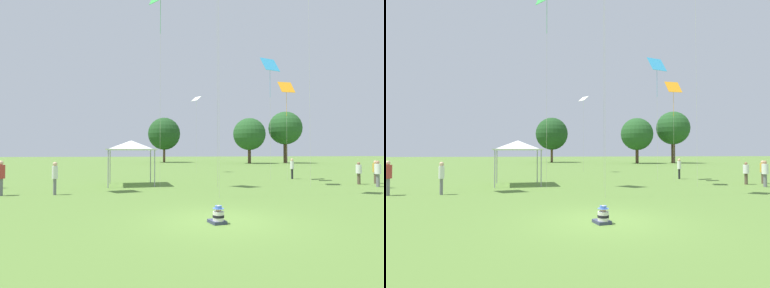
# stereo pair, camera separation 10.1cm
# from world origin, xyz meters

# --- Properties ---
(ground_plane) EXTENTS (300.00, 300.00, 0.00)m
(ground_plane) POSITION_xyz_m (0.00, 0.00, 0.00)
(ground_plane) COLOR #567A33
(seated_toddler) EXTENTS (0.54, 0.62, 0.57)m
(seated_toddler) POSITION_xyz_m (-0.14, -0.35, 0.23)
(seated_toddler) COLOR #383D56
(seated_toddler) RESTS_ON ground
(person_standing_0) EXTENTS (0.31, 0.31, 1.70)m
(person_standing_0) POSITION_xyz_m (9.93, 13.78, 1.03)
(person_standing_0) COLOR black
(person_standing_0) RESTS_ON ground
(person_standing_1) EXTENTS (0.40, 0.40, 1.71)m
(person_standing_1) POSITION_xyz_m (-6.89, 7.16, 1.05)
(person_standing_1) COLOR slate
(person_standing_1) RESTS_ON ground
(person_standing_2) EXTENTS (0.47, 0.47, 1.63)m
(person_standing_2) POSITION_xyz_m (13.89, 9.33, 0.97)
(person_standing_2) COLOR brown
(person_standing_2) RESTS_ON ground
(person_standing_3) EXTENTS (0.52, 0.52, 1.54)m
(person_standing_3) POSITION_xyz_m (12.38, 9.09, 0.91)
(person_standing_3) COLOR brown
(person_standing_3) RESTS_ON ground
(person_standing_4) EXTENTS (0.54, 0.54, 1.68)m
(person_standing_4) POSITION_xyz_m (12.47, 7.51, 1.00)
(person_standing_4) COLOR slate
(person_standing_4) RESTS_ON ground
(person_standing_5) EXTENTS (0.41, 0.41, 1.79)m
(person_standing_5) POSITION_xyz_m (-9.52, 7.28, 1.06)
(person_standing_5) COLOR slate
(person_standing_5) RESTS_ON ground
(canopy_tent) EXTENTS (3.38, 3.38, 3.01)m
(canopy_tent) POSITION_xyz_m (-3.14, 11.27, 2.67)
(canopy_tent) COLOR white
(canopy_tent) RESTS_ON ground
(kite_0) EXTENTS (1.18, 0.76, 7.71)m
(kite_0) POSITION_xyz_m (8.57, 12.00, 7.09)
(kite_0) COLOR orange
(kite_0) RESTS_ON ground
(kite_1) EXTENTS (1.13, 1.17, 8.48)m
(kite_1) POSITION_xyz_m (3.58, 23.25, 7.96)
(kite_1) COLOR white
(kite_1) RESTS_ON ground
(kite_2) EXTENTS (1.56, 1.12, 9.89)m
(kite_2) POSITION_xyz_m (7.74, 13.13, 9.13)
(kite_2) COLOR #339EDB
(kite_2) RESTS_ON ground
(distant_tree_0) EXTENTS (6.50, 6.50, 9.18)m
(distant_tree_0) POSITION_xyz_m (19.13, 48.15, 5.90)
(distant_tree_0) COLOR #473323
(distant_tree_0) RESTS_ON ground
(distant_tree_1) EXTENTS (6.87, 6.87, 10.74)m
(distant_tree_1) POSITION_xyz_m (27.23, 48.73, 7.26)
(distant_tree_1) COLOR #473323
(distant_tree_1) RESTS_ON ground
(distant_tree_2) EXTENTS (7.19, 7.19, 9.99)m
(distant_tree_2) POSITION_xyz_m (2.65, 57.40, 6.38)
(distant_tree_2) COLOR brown
(distant_tree_2) RESTS_ON ground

